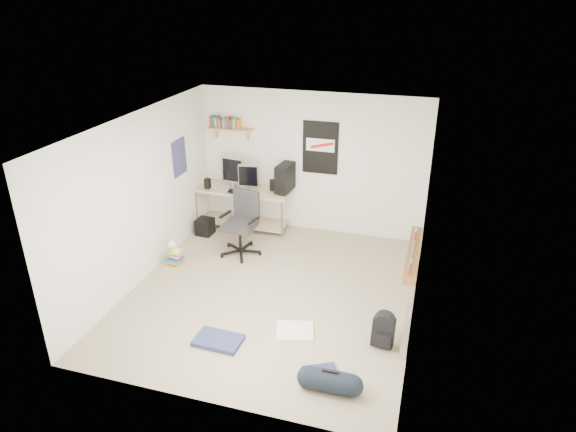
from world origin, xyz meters
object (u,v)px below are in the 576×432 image
(backpack, at_px, (383,332))
(duffel_bag, at_px, (330,380))
(book_stack, at_px, (176,255))
(desk, at_px, (245,208))
(office_chair, at_px, (240,227))

(backpack, distance_m, duffel_bag, 1.06)
(duffel_bag, relative_size, book_stack, 1.12)
(backpack, height_order, duffel_bag, duffel_bag)
(desk, bearing_deg, backpack, -27.66)
(book_stack, bearing_deg, desk, 71.06)
(office_chair, xyz_separation_m, backpack, (2.56, -1.72, -0.29))
(office_chair, distance_m, book_stack, 1.11)
(backpack, xyz_separation_m, book_stack, (-3.43, 1.12, -0.05))
(office_chair, relative_size, backpack, 3.00)
(office_chair, bearing_deg, book_stack, -133.35)
(office_chair, bearing_deg, backpack, -22.15)
(desk, bearing_deg, duffel_bag, -40.83)
(backpack, xyz_separation_m, duffel_bag, (-0.46, -0.95, -0.06))
(duffel_bag, bearing_deg, backpack, 63.35)
(backpack, relative_size, duffel_bag, 0.72)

